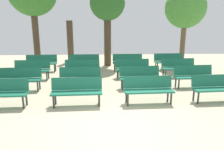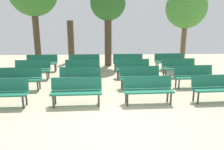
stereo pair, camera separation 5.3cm
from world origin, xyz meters
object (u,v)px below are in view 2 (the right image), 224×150
Objects in this scene: bench_r3_c0 at (42,62)px; bench_r3_c1 at (85,62)px; bench_r1_c1 at (80,77)px; bench_r2_c1 at (82,68)px; bench_r3_c2 at (128,61)px; bench_r2_c3 at (179,67)px; bench_r1_c3 at (194,75)px; tree_3 at (108,5)px; bench_r2_c2 at (133,67)px; bench_r1_c2 at (140,76)px; bench_r0_c3 at (216,87)px; bench_r1_c0 at (20,78)px; bench_r0_c0 at (1,91)px; tree_0 at (186,8)px; bench_r3_c3 at (169,60)px; tree_1 at (71,42)px; bench_r0_c1 at (76,90)px; bench_r0_c2 at (148,88)px; bench_r2_c0 at (32,68)px.

bench_r3_c0 is 2.24m from bench_r3_c1.
bench_r1_c1 is 1.00× the size of bench_r2_c1.
bench_r3_c2 is (2.29, 1.64, 0.00)m from bench_r2_c1.
bench_r3_c0 is at bearing 166.62° from bench_r2_c3.
tree_3 is (-3.38, 4.48, 2.99)m from bench_r1_c3.
bench_r2_c2 is 1.01× the size of bench_r3_c2.
bench_r1_c1 is 2.35m from bench_r1_c2.
bench_r2_c1 is (-4.71, 3.07, 0.00)m from bench_r0_c3.
bench_r1_c0 is 2.30m from bench_r1_c1.
bench_r0_c0 is 10.54m from tree_0.
bench_r1_c3 is 0.35× the size of tree_3.
bench_r3_c3 is at bearing 88.62° from bench_r0_c3.
tree_1 is at bearing 142.33° from bench_r3_c2.
tree_3 is at bearing 65.63° from bench_r2_c1.
bench_r1_c0 is 3.20m from bench_r3_c0.
bench_r3_c3 is at bearing 34.73° from bench_r2_c2.
bench_r1_c1 is 1.00× the size of bench_r2_c3.
tree_1 is at bearing 80.16° from bench_r0_c0.
bench_r0_c0 is 2.31m from bench_r0_c1.
bench_r0_c1 is 7.66m from tree_1.
bench_r2_c3 is 1.61m from bench_r3_c3.
bench_r0_c2 and bench_r2_c3 have the same top height.
tree_3 is (1.18, 4.63, 2.99)m from bench_r1_c1.
bench_r1_c0 is at bearing 159.77° from bench_r0_c2.
bench_r2_c1 is at bearing -161.91° from bench_r3_c3.
bench_r0_c0 is 1.00× the size of bench_r0_c3.
bench_r1_c0 is at bearing -145.36° from bench_r2_c1.
bench_r0_c0 and bench_r1_c2 have the same top height.
bench_r1_c0 is 9.68m from tree_0.
tree_1 is at bearing 151.77° from tree_3.
tree_0 is (1.04, 6.10, 2.80)m from bench_r0_c3.
bench_r0_c3 and bench_r2_c2 have the same top height.
bench_r3_c2 is (2.23, 3.28, 0.00)m from bench_r1_c1.
bench_r1_c2 is at bearing -143.30° from bench_r2_c3.
bench_r1_c2 is (4.59, 1.74, 0.00)m from bench_r0_c0.
tree_0 reaches higher than bench_r3_c2.
bench_r2_c2 is at bearing 0.11° from bench_r2_c0.
bench_r0_c2 is at bearing -54.36° from bench_r2_c1.
tree_0 reaches higher than bench_r0_c0.
bench_r0_c1 is 4.83m from bench_r3_c1.
tree_3 is (3.48, 4.65, 2.99)m from bench_r1_c0.
bench_r0_c1 is 3.97m from bench_r2_c2.
tree_1 reaches higher than bench_r3_c3.
bench_r1_c2 is 4.00m from bench_r3_c1.
bench_r0_c1 is 2.84m from bench_r1_c0.
bench_r1_c0 is 5.60m from bench_r3_c2.
bench_r2_c2 is at bearing -21.32° from bench_r3_c0.
bench_r0_c0 is 4.91m from bench_r1_c2.
bench_r2_c2 is (2.34, 0.06, 0.00)m from bench_r2_c1.
bench_r1_c2 is at bearing 18.79° from bench_r0_c0.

